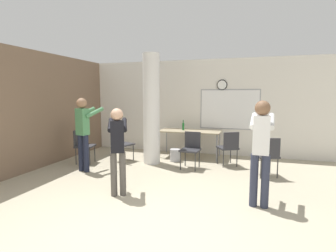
{
  "coord_description": "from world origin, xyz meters",
  "views": [
    {
      "loc": [
        1.36,
        -2.76,
        1.77
      ],
      "look_at": [
        -0.2,
        2.26,
        1.14
      ],
      "focal_mm": 28.0,
      "sensor_mm": 36.0,
      "label": 1
    }
  ],
  "objects_px": {
    "person_watching_back": "(84,129)",
    "chair_mid_room": "(268,154)",
    "bottle_on_table": "(183,126)",
    "chair_near_pillar": "(122,142)",
    "chair_table_right": "(229,146)",
    "chair_table_front": "(191,147)",
    "person_playing_side": "(261,145)",
    "person_playing_front": "(118,145)",
    "folding_table": "(190,132)",
    "chair_by_left_wall": "(82,144)"
  },
  "relations": [
    {
      "from": "person_watching_back",
      "to": "chair_mid_room",
      "type": "bearing_deg",
      "value": 11.06
    },
    {
      "from": "bottle_on_table",
      "to": "chair_near_pillar",
      "type": "height_order",
      "value": "bottle_on_table"
    },
    {
      "from": "chair_table_right",
      "to": "chair_table_front",
      "type": "relative_size",
      "value": 1.0
    },
    {
      "from": "bottle_on_table",
      "to": "person_playing_side",
      "type": "bearing_deg",
      "value": -56.41
    },
    {
      "from": "bottle_on_table",
      "to": "person_watching_back",
      "type": "distance_m",
      "value": 2.82
    },
    {
      "from": "person_playing_side",
      "to": "bottle_on_table",
      "type": "bearing_deg",
      "value": 123.59
    },
    {
      "from": "chair_table_front",
      "to": "person_playing_front",
      "type": "xyz_separation_m",
      "value": [
        -0.85,
        -2.09,
        0.4
      ]
    },
    {
      "from": "chair_near_pillar",
      "to": "person_playing_side",
      "type": "bearing_deg",
      "value": -29.29
    },
    {
      "from": "folding_table",
      "to": "person_playing_front",
      "type": "xyz_separation_m",
      "value": [
        -0.57,
        -3.21,
        0.19
      ]
    },
    {
      "from": "chair_table_front",
      "to": "person_watching_back",
      "type": "bearing_deg",
      "value": -156.62
    },
    {
      "from": "folding_table",
      "to": "chair_near_pillar",
      "type": "bearing_deg",
      "value": -146.81
    },
    {
      "from": "folding_table",
      "to": "chair_table_front",
      "type": "bearing_deg",
      "value": -76.06
    },
    {
      "from": "chair_by_left_wall",
      "to": "person_watching_back",
      "type": "distance_m",
      "value": 0.91
    },
    {
      "from": "person_watching_back",
      "to": "person_playing_front",
      "type": "bearing_deg",
      "value": -36.9
    },
    {
      "from": "person_playing_side",
      "to": "chair_mid_room",
      "type": "bearing_deg",
      "value": 82.5
    },
    {
      "from": "bottle_on_table",
      "to": "chair_table_right",
      "type": "distance_m",
      "value": 1.57
    },
    {
      "from": "person_watching_back",
      "to": "chair_by_left_wall",
      "type": "bearing_deg",
      "value": 128.47
    },
    {
      "from": "chair_near_pillar",
      "to": "person_playing_front",
      "type": "distance_m",
      "value": 2.43
    },
    {
      "from": "chair_by_left_wall",
      "to": "person_playing_side",
      "type": "relative_size",
      "value": 0.52
    },
    {
      "from": "folding_table",
      "to": "chair_by_left_wall",
      "type": "relative_size",
      "value": 1.99
    },
    {
      "from": "bottle_on_table",
      "to": "person_playing_side",
      "type": "height_order",
      "value": "person_playing_side"
    },
    {
      "from": "bottle_on_table",
      "to": "chair_by_left_wall",
      "type": "distance_m",
      "value": 2.8
    },
    {
      "from": "person_playing_front",
      "to": "chair_table_front",
      "type": "bearing_deg",
      "value": 67.86
    },
    {
      "from": "chair_table_right",
      "to": "chair_table_front",
      "type": "xyz_separation_m",
      "value": [
        -0.86,
        -0.43,
        0.0
      ]
    },
    {
      "from": "chair_mid_room",
      "to": "person_watching_back",
      "type": "height_order",
      "value": "person_watching_back"
    },
    {
      "from": "chair_by_left_wall",
      "to": "person_playing_front",
      "type": "distance_m",
      "value": 2.6
    },
    {
      "from": "chair_near_pillar",
      "to": "chair_mid_room",
      "type": "distance_m",
      "value": 3.63
    },
    {
      "from": "bottle_on_table",
      "to": "chair_mid_room",
      "type": "height_order",
      "value": "bottle_on_table"
    },
    {
      "from": "person_playing_side",
      "to": "chair_by_left_wall",
      "type": "bearing_deg",
      "value": 161.37
    },
    {
      "from": "bottle_on_table",
      "to": "chair_mid_room",
      "type": "distance_m",
      "value": 2.63
    },
    {
      "from": "chair_table_front",
      "to": "chair_mid_room",
      "type": "bearing_deg",
      "value": -6.91
    },
    {
      "from": "folding_table",
      "to": "chair_table_front",
      "type": "distance_m",
      "value": 1.18
    },
    {
      "from": "bottle_on_table",
      "to": "chair_table_front",
      "type": "relative_size",
      "value": 0.33
    },
    {
      "from": "person_playing_front",
      "to": "person_watching_back",
      "type": "bearing_deg",
      "value": 143.1
    },
    {
      "from": "chair_table_right",
      "to": "person_watching_back",
      "type": "height_order",
      "value": "person_watching_back"
    },
    {
      "from": "chair_by_left_wall",
      "to": "chair_near_pillar",
      "type": "distance_m",
      "value": 1.0
    },
    {
      "from": "folding_table",
      "to": "person_playing_side",
      "type": "distance_m",
      "value": 3.48
    },
    {
      "from": "bottle_on_table",
      "to": "chair_by_left_wall",
      "type": "xyz_separation_m",
      "value": [
        -2.29,
        -1.56,
        -0.36
      ]
    },
    {
      "from": "folding_table",
      "to": "chair_mid_room",
      "type": "relative_size",
      "value": 1.99
    },
    {
      "from": "chair_mid_room",
      "to": "chair_table_right",
      "type": "bearing_deg",
      "value": 143.52
    },
    {
      "from": "chair_table_front",
      "to": "chair_table_right",
      "type": "bearing_deg",
      "value": 26.81
    },
    {
      "from": "chair_by_left_wall",
      "to": "person_playing_side",
      "type": "xyz_separation_m",
      "value": [
        4.29,
        -1.45,
        0.48
      ]
    },
    {
      "from": "person_playing_side",
      "to": "person_playing_front",
      "type": "bearing_deg",
      "value": -174.03
    },
    {
      "from": "bottle_on_table",
      "to": "person_watching_back",
      "type": "bearing_deg",
      "value": -130.07
    },
    {
      "from": "folding_table",
      "to": "bottle_on_table",
      "type": "bearing_deg",
      "value": 169.81
    },
    {
      "from": "person_playing_front",
      "to": "person_watching_back",
      "type": "distance_m",
      "value": 1.82
    },
    {
      "from": "chair_table_front",
      "to": "person_playing_side",
      "type": "relative_size",
      "value": 0.52
    },
    {
      "from": "person_playing_side",
      "to": "folding_table",
      "type": "bearing_deg",
      "value": 121.09
    },
    {
      "from": "folding_table",
      "to": "chair_by_left_wall",
      "type": "height_order",
      "value": "chair_by_left_wall"
    },
    {
      "from": "bottle_on_table",
      "to": "chair_table_right",
      "type": "relative_size",
      "value": 0.33
    }
  ]
}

